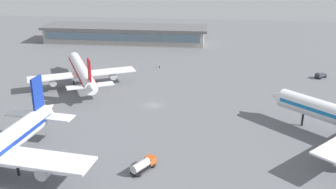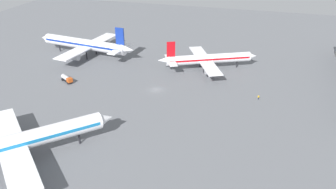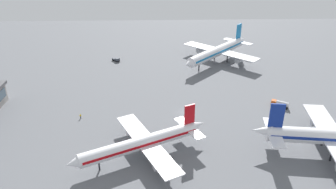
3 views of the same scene
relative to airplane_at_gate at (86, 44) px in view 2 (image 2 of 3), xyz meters
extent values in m
plane|color=slate|center=(-26.10, -43.16, -5.73)|extent=(288.00, 288.00, 0.00)
cylinder|color=white|center=(0.08, 0.57, 0.00)|extent=(10.55, 43.65, 4.77)
cone|color=white|center=(3.18, 23.50, 0.00)|extent=(5.13, 5.34, 4.54)
cone|color=white|center=(-3.02, -22.35, 0.72)|extent=(4.58, 6.43, 3.82)
cube|color=navy|center=(0.08, 0.57, 0.36)|extent=(10.41, 41.94, 0.86)
cube|color=white|center=(-0.21, -1.58, -0.48)|extent=(41.79, 12.40, 0.43)
cylinder|color=#A5A8AD|center=(-11.65, -0.03, -2.15)|extent=(3.36, 5.94, 2.63)
cylinder|color=#A5A8AD|center=(11.23, -3.12, -2.15)|extent=(3.36, 5.94, 2.63)
cube|color=white|center=(-2.54, -18.78, 0.48)|extent=(16.86, 6.06, 0.34)
cube|color=navy|center=(-2.54, -18.78, 6.21)|extent=(1.07, 4.20, 7.64)
cylinder|color=black|center=(2.11, 15.63, -4.06)|extent=(0.57, 0.57, 3.34)
cylinder|color=black|center=(-4.17, -2.36, -4.06)|extent=(0.57, 0.57, 3.34)
cylinder|color=black|center=(3.40, -3.38, -4.06)|extent=(0.57, 0.57, 3.34)
cylinder|color=white|center=(-77.94, -22.80, 0.12)|extent=(35.61, 33.88, 4.87)
cone|color=white|center=(-60.74, -38.97, 0.12)|extent=(6.72, 6.71, 4.63)
cube|color=#1972B2|center=(-77.94, -22.80, 0.48)|extent=(34.39, 32.74, 0.88)
cube|color=white|center=(-79.56, -21.28, -0.37)|extent=(33.98, 35.52, 0.44)
cylinder|color=#A5A8AD|center=(-71.49, -12.70, -2.07)|extent=(6.03, 5.90, 2.68)
cylinder|color=#A5A8AD|center=(-87.62, -29.87, -2.07)|extent=(6.03, 5.90, 2.68)
cylinder|color=black|center=(-66.65, -33.42, -4.02)|extent=(0.58, 0.58, 3.41)
cylinder|color=black|center=(-77.85, -17.53, -4.02)|extent=(0.58, 0.58, 3.41)
cylinder|color=black|center=(-83.19, -23.21, -4.02)|extent=(0.58, 0.58, 3.41)
cylinder|color=white|center=(-0.16, -58.30, -0.92)|extent=(19.73, 34.43, 4.01)
cone|color=white|center=(8.43, -75.70, -0.92)|extent=(5.19, 5.28, 3.81)
cone|color=white|center=(-8.76, -40.90, -0.32)|extent=(5.09, 5.91, 3.20)
cube|color=red|center=(-0.16, -58.30, -0.62)|extent=(19.15, 33.15, 0.72)
cube|color=white|center=(-0.97, -56.67, -1.32)|extent=(33.60, 20.55, 0.36)
cylinder|color=#A5A8AD|center=(7.71, -52.38, -2.72)|extent=(4.07, 5.22, 2.20)
cylinder|color=#A5A8AD|center=(-9.66, -60.96, -2.72)|extent=(4.07, 5.22, 2.20)
cube|color=white|center=(-7.43, -43.61, -0.52)|extent=(13.85, 9.06, 0.29)
cube|color=red|center=(-7.43, -43.61, 4.29)|extent=(1.94, 3.33, 6.41)
cylinder|color=black|center=(5.48, -69.73, -4.33)|extent=(0.48, 0.48, 2.80)
cylinder|color=black|center=(1.42, -54.27, -4.33)|extent=(0.48, 0.48, 2.80)
cylinder|color=black|center=(-4.33, -57.11, -4.33)|extent=(0.48, 0.48, 2.80)
cube|color=black|center=(-29.26, -6.95, -5.18)|extent=(4.90, 6.37, 0.30)
cube|color=#BF4C19|center=(-30.43, -8.87, -4.23)|extent=(2.56, 2.53, 1.60)
cube|color=#3F596B|center=(-30.85, -9.56, -3.91)|extent=(1.40, 0.90, 0.90)
cylinder|color=#B7B7BC|center=(-28.79, -6.18, -4.13)|extent=(3.88, 4.78, 1.80)
cylinder|color=black|center=(-29.60, -9.33, -5.33)|extent=(0.67, 0.84, 0.80)
cylinder|color=black|center=(-31.22, -8.34, -5.33)|extent=(0.67, 0.84, 0.80)
cylinder|color=black|center=(-27.30, -5.57, -5.33)|extent=(0.67, 0.84, 0.80)
cylinder|color=black|center=(-28.92, -4.58, -5.33)|extent=(0.67, 0.84, 0.80)
cylinder|color=#1E2338|center=(-23.21, -80.97, -5.30)|extent=(0.44, 0.44, 0.85)
cylinder|color=yellow|center=(-23.21, -80.97, -4.58)|extent=(0.52, 0.52, 0.60)
sphere|color=tan|center=(-23.21, -80.97, -4.17)|extent=(0.22, 0.22, 0.22)
cylinder|color=yellow|center=(-23.08, -81.17, -4.58)|extent=(0.10, 0.10, 0.54)
cylinder|color=yellow|center=(-23.34, -80.77, -4.58)|extent=(0.10, 0.10, 0.54)
camera|label=1|loc=(-42.27, 65.70, 38.95)|focal=43.33mm
camera|label=2|loc=(-142.22, -82.49, 52.74)|focal=38.24mm
camera|label=3|loc=(77.39, -52.90, 53.29)|focal=34.52mm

